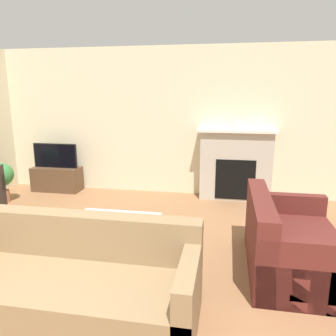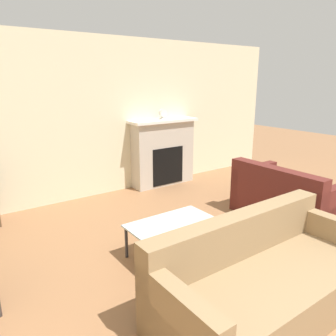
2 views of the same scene
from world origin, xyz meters
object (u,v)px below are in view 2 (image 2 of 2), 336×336
couch_sectional (264,282)px  couch_loveseat (287,199)px  coffee_table (174,227)px  mantel_clock (163,114)px

couch_sectional → couch_loveseat: 2.22m
couch_sectional → coffee_table: (-0.06, 1.21, 0.07)m
couch_sectional → couch_loveseat: (1.92, 1.11, 0.00)m
mantel_clock → couch_loveseat: bearing=-77.7°
couch_sectional → mantel_clock: mantel_clock is taller
couch_sectional → coffee_table: couch_sectional is taller
couch_loveseat → coffee_table: (-1.98, 0.10, 0.07)m
coffee_table → couch_sectional: bearing=-87.0°
couch_loveseat → coffee_table: bearing=87.0°
couch_sectional → coffee_table: 1.22m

